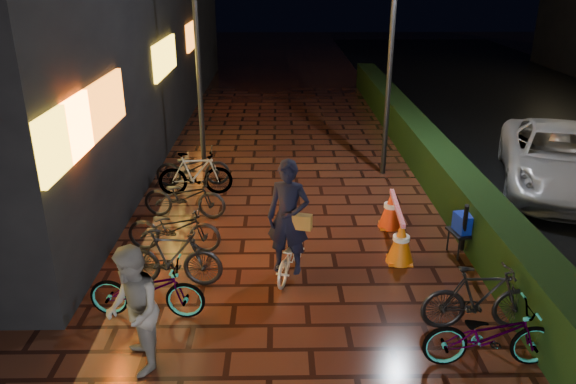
{
  "coord_description": "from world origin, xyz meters",
  "views": [
    {
      "loc": [
        -0.41,
        -6.27,
        4.83
      ],
      "look_at": [
        -0.26,
        3.02,
        1.1
      ],
      "focal_mm": 35.0,
      "sensor_mm": 36.0,
      "label": 1
    }
  ],
  "objects_px": {
    "van": "(560,159)",
    "traffic_barrier": "(396,224)",
    "cyclist": "(289,235)",
    "cart_assembly": "(468,225)",
    "bystander_person": "(133,311)"
  },
  "relations": [
    {
      "from": "bystander_person",
      "to": "cyclist",
      "type": "bearing_deg",
      "value": 120.24
    },
    {
      "from": "cyclist",
      "to": "cart_assembly",
      "type": "bearing_deg",
      "value": 12.39
    },
    {
      "from": "traffic_barrier",
      "to": "cyclist",
      "type": "bearing_deg",
      "value": -149.77
    },
    {
      "from": "cyclist",
      "to": "traffic_barrier",
      "type": "xyz_separation_m",
      "value": [
        2.01,
        1.17,
        -0.38
      ]
    },
    {
      "from": "van",
      "to": "cart_assembly",
      "type": "height_order",
      "value": "van"
    },
    {
      "from": "bystander_person",
      "to": "traffic_barrier",
      "type": "bearing_deg",
      "value": 112.02
    },
    {
      "from": "van",
      "to": "cyclist",
      "type": "xyz_separation_m",
      "value": [
        -6.31,
        -3.91,
        0.03
      ]
    },
    {
      "from": "cart_assembly",
      "to": "traffic_barrier",
      "type": "bearing_deg",
      "value": 158.19
    },
    {
      "from": "cyclist",
      "to": "traffic_barrier",
      "type": "distance_m",
      "value": 2.35
    },
    {
      "from": "cyclist",
      "to": "cart_assembly",
      "type": "distance_m",
      "value": 3.26
    },
    {
      "from": "traffic_barrier",
      "to": "cart_assembly",
      "type": "bearing_deg",
      "value": -21.81
    },
    {
      "from": "bystander_person",
      "to": "van",
      "type": "distance_m",
      "value": 10.37
    },
    {
      "from": "bystander_person",
      "to": "van",
      "type": "height_order",
      "value": "bystander_person"
    },
    {
      "from": "cart_assembly",
      "to": "van",
      "type": "bearing_deg",
      "value": 45.8
    },
    {
      "from": "van",
      "to": "traffic_barrier",
      "type": "relative_size",
      "value": 2.72
    }
  ]
}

